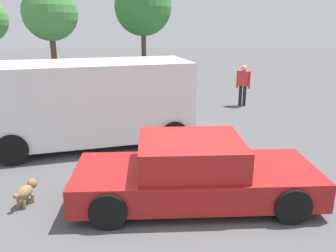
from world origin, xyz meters
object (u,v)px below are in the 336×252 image
van_white (93,101)px  dog (26,191)px  sedan_foreground (194,173)px  pedestrian (243,82)px

van_white → dog: bearing=-116.1°
sedan_foreground → pedestrian: pedestrian is taller
dog → van_white: bearing=5.9°
pedestrian → sedan_foreground: bearing=-167.6°
dog → pedestrian: (7.45, 6.11, 0.69)m
van_white → pedestrian: bearing=25.8°
sedan_foreground → van_white: van_white is taller
sedan_foreground → van_white: size_ratio=0.90×
sedan_foreground → van_white: bearing=125.0°
dog → van_white: 3.54m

